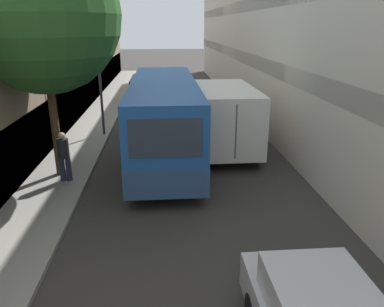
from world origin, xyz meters
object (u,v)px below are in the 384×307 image
(street_lamp, at_px, (96,35))
(street_tree_left, at_px, (41,14))
(pedestrian, at_px, (64,155))
(box_truck, at_px, (221,113))
(bus, at_px, (164,118))
(panel_van, at_px, (146,90))

(street_lamp, height_order, street_tree_left, street_tree_left)
(pedestrian, bearing_deg, box_truck, 32.62)
(bus, relative_size, street_lamp, 1.47)
(bus, relative_size, panel_van, 2.33)
(street_tree_left, bearing_deg, bus, 26.01)
(panel_van, height_order, pedestrian, panel_van)
(pedestrian, distance_m, street_tree_left, 4.54)
(street_lamp, bearing_deg, street_tree_left, -98.91)
(box_truck, distance_m, street_lamp, 6.73)
(box_truck, distance_m, panel_van, 10.34)
(box_truck, xyz_separation_m, panel_van, (-3.67, 9.65, -0.46))
(box_truck, bearing_deg, bus, -153.10)
(panel_van, distance_m, street_tree_left, 13.80)
(bus, relative_size, street_tree_left, 1.24)
(box_truck, height_order, pedestrian, box_truck)
(street_lamp, relative_size, street_tree_left, 0.85)
(pedestrian, height_order, street_lamp, street_lamp)
(bus, distance_m, box_truck, 2.84)
(panel_van, xyz_separation_m, pedestrian, (-2.29, -13.46, -0.01))
(panel_van, distance_m, street_lamp, 8.66)
(street_lamp, bearing_deg, panel_van, 76.37)
(bus, xyz_separation_m, street_tree_left, (-3.79, -1.85, 3.86))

